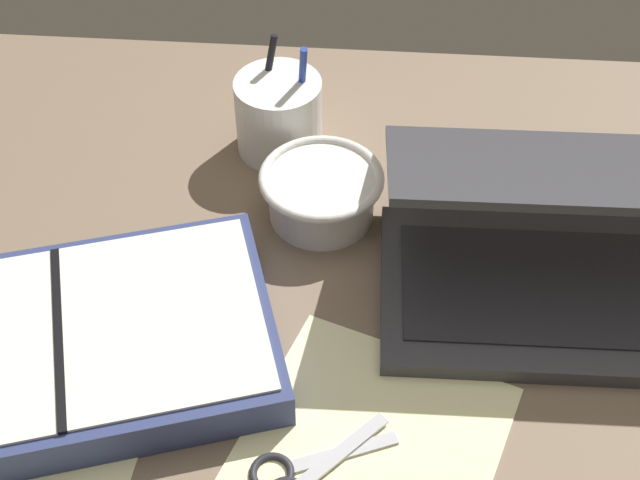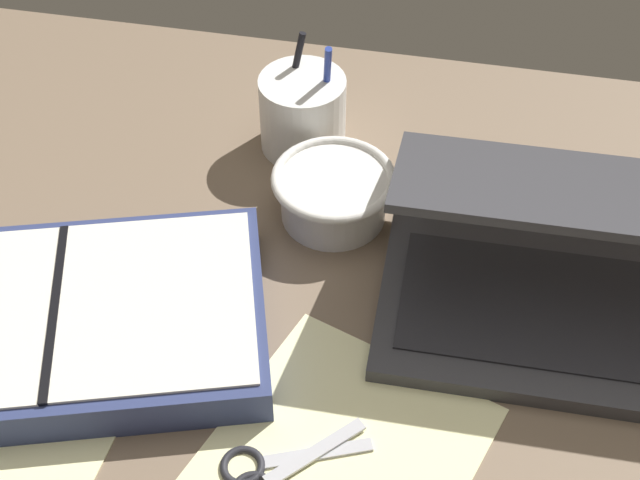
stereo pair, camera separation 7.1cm
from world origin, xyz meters
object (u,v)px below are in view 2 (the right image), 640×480
bowl (334,193)px  scissors (265,472)px  planner (60,323)px  pen_cup (303,113)px  laptop (566,272)px

bowl → scissors: 31.96cm
bowl → scissors: bowl is taller
planner → pen_cup: bearing=45.6°
laptop → bowl: laptop is taller
pen_cup → planner: 36.47cm
pen_cup → planner: bearing=-116.8°
bowl → planner: size_ratio=0.30×
bowl → planner: bearing=-135.7°
laptop → scissors: 33.99cm
planner → laptop: bearing=-1.2°
scissors → laptop: bearing=10.8°
pen_cup → scissors: pen_cup is taller
pen_cup → planner: (-16.38, -32.50, -2.39)cm
planner → scissors: planner is taller
scissors → bowl: bearing=56.1°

